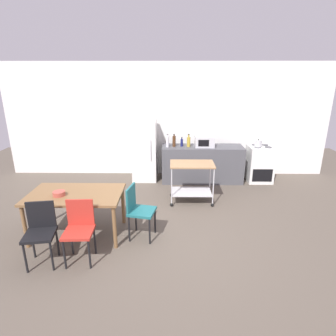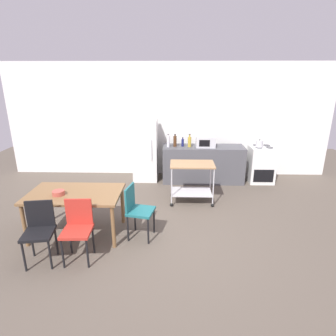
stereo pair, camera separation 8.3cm
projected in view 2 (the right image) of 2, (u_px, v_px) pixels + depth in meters
ground_plane at (162, 235)px, 4.67m from camera, size 12.00×12.00×0.00m
back_wall at (168, 120)px, 7.24m from camera, size 8.40×0.12×2.90m
kitchen_counter at (203, 164)px, 6.97m from camera, size 2.00×0.64×0.90m
dining_table at (75, 197)px, 4.53m from camera, size 1.50×0.90×0.75m
chair_teal at (137, 208)px, 4.49m from camera, size 0.47×0.47×0.89m
chair_black at (39, 228)px, 3.90m from camera, size 0.46×0.46×0.89m
chair_red at (78, 226)px, 3.95m from camera, size 0.42×0.42×0.89m
stove_oven at (261, 164)px, 6.95m from camera, size 0.60×0.61×0.92m
refrigerator at (146, 150)px, 7.00m from camera, size 0.60×0.63×1.55m
kitchen_cart at (192, 176)px, 5.76m from camera, size 0.91×0.57×0.85m
bottle_soda at (168, 142)px, 6.73m from camera, size 0.07×0.07×0.32m
bottle_wine at (175, 141)px, 6.78m from camera, size 0.08×0.08×0.31m
bottle_soy_sauce at (183, 143)px, 6.82m from camera, size 0.06×0.06×0.23m
bottle_vinegar at (190, 142)px, 6.76m from camera, size 0.08×0.08×0.31m
microwave at (205, 142)px, 6.76m from camera, size 0.46×0.35×0.26m
fruit_bowl at (58, 193)px, 4.41m from camera, size 0.19×0.19×0.07m
kettle at (259, 144)px, 6.68m from camera, size 0.24×0.17×0.19m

